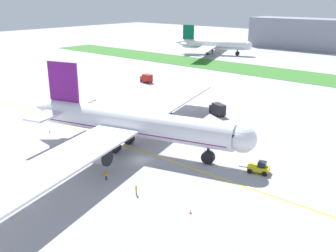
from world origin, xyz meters
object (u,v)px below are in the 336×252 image
(airliner_foreground, at_px, (132,123))
(ground_crew_wingwalker_port, at_px, (130,136))
(traffic_cone_near_nose, at_px, (50,131))
(ground_crew_marshaller_front, at_px, (106,175))
(parked_airliner_far_left, at_px, (213,45))
(service_truck_baggage_loader, at_px, (147,78))
(pushback_tug, at_px, (259,168))
(service_truck_fuel_bowser, at_px, (218,109))
(ground_crew_wingwalker_starboard, at_px, (136,189))
(traffic_cone_port_wing, at_px, (191,212))

(airliner_foreground, xyz_separation_m, ground_crew_wingwalker_port, (-4.19, 3.40, -4.82))
(airliner_foreground, bearing_deg, traffic_cone_near_nose, -167.50)
(ground_crew_marshaller_front, height_order, parked_airliner_far_left, parked_airliner_far_left)
(ground_crew_marshaller_front, height_order, service_truck_baggage_loader, service_truck_baggage_loader)
(airliner_foreground, relative_size, pushback_tug, 14.08)
(pushback_tug, bearing_deg, ground_crew_marshaller_front, -132.91)
(airliner_foreground, height_order, ground_crew_wingwalker_port, airliner_foreground)
(service_truck_baggage_loader, height_order, service_truck_fuel_bowser, service_truck_fuel_bowser)
(service_truck_baggage_loader, distance_m, parked_airliner_far_left, 80.07)
(ground_crew_wingwalker_starboard, distance_m, service_truck_baggage_loader, 85.70)
(airliner_foreground, relative_size, service_truck_baggage_loader, 16.17)
(ground_crew_wingwalker_port, bearing_deg, service_truck_baggage_loader, 130.31)
(traffic_cone_near_nose, height_order, service_truck_fuel_bowser, service_truck_fuel_bowser)
(airliner_foreground, distance_m, ground_crew_marshaller_front, 15.28)
(pushback_tug, bearing_deg, service_truck_baggage_loader, 148.25)
(traffic_cone_near_nose, xyz_separation_m, traffic_cone_port_wing, (47.19, -6.87, 0.00))
(ground_crew_wingwalker_port, height_order, ground_crew_marshaller_front, ground_crew_wingwalker_port)
(traffic_cone_port_wing, bearing_deg, ground_crew_marshaller_front, -176.86)
(ground_crew_marshaller_front, height_order, service_truck_fuel_bowser, service_truck_fuel_bowser)
(ground_crew_wingwalker_port, height_order, traffic_cone_near_nose, ground_crew_wingwalker_port)
(parked_airliner_far_left, bearing_deg, traffic_cone_port_wing, -56.65)
(airliner_foreground, relative_size, traffic_cone_port_wing, 137.69)
(pushback_tug, relative_size, ground_crew_wingwalker_starboard, 3.41)
(pushback_tug, bearing_deg, ground_crew_wingwalker_starboard, -118.57)
(pushback_tug, bearing_deg, parked_airliner_far_left, 127.66)
(airliner_foreground, xyz_separation_m, traffic_cone_near_nose, (-22.80, -5.06, -5.58))
(traffic_cone_near_nose, bearing_deg, ground_crew_wingwalker_starboard, -12.30)
(ground_crew_marshaller_front, relative_size, traffic_cone_port_wing, 2.92)
(airliner_foreground, height_order, traffic_cone_near_nose, airliner_foreground)
(ground_crew_marshaller_front, distance_m, service_truck_baggage_loader, 80.55)
(service_truck_baggage_loader, xyz_separation_m, parked_airliner_far_left, (-23.05, 76.59, 3.64))
(ground_crew_wingwalker_port, bearing_deg, traffic_cone_near_nose, -155.56)
(traffic_cone_port_wing, bearing_deg, traffic_cone_near_nose, 171.72)
(traffic_cone_port_wing, bearing_deg, service_truck_baggage_loader, 137.73)
(ground_crew_wingwalker_starboard, relative_size, traffic_cone_near_nose, 2.86)
(traffic_cone_near_nose, bearing_deg, service_truck_baggage_loader, 110.81)
(pushback_tug, bearing_deg, airliner_foreground, -164.02)
(ground_crew_wingwalker_port, xyz_separation_m, service_truck_baggage_loader, (-39.53, 46.60, 0.60))
(service_truck_baggage_loader, bearing_deg, ground_crew_wingwalker_port, -49.69)
(ground_crew_wingwalker_starboard, height_order, traffic_cone_near_nose, ground_crew_wingwalker_starboard)
(pushback_tug, distance_m, service_truck_fuel_bowser, 36.10)
(airliner_foreground, relative_size, parked_airliner_far_left, 1.24)
(service_truck_baggage_loader, bearing_deg, traffic_cone_near_nose, -69.19)
(pushback_tug, distance_m, parked_airliner_far_left, 150.81)
(service_truck_fuel_bowser, bearing_deg, traffic_cone_port_wing, -60.69)
(ground_crew_marshaller_front, bearing_deg, traffic_cone_near_nose, 165.05)
(airliner_foreground, height_order, traffic_cone_port_wing, airliner_foreground)
(ground_crew_marshaller_front, bearing_deg, parked_airliner_far_left, 117.74)
(ground_crew_marshaller_front, relative_size, ground_crew_wingwalker_starboard, 1.02)
(traffic_cone_port_wing, distance_m, service_truck_baggage_loader, 92.07)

